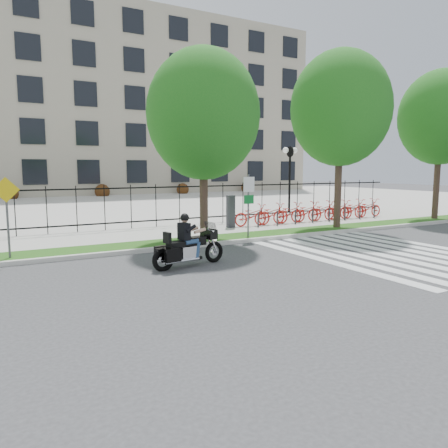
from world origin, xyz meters
TOP-DOWN VIEW (x-y plane):
  - ground at (0.00, 0.00)m, footprint 120.00×120.00m
  - curb at (0.00, 4.10)m, footprint 60.00×0.20m
  - grass_verge at (0.00, 4.95)m, footprint 60.00×1.50m
  - sidewalk at (0.00, 7.45)m, footprint 60.00×3.50m
  - plaza at (0.00, 25.00)m, footprint 80.00×34.00m
  - crosswalk_stripes at (4.83, 0.00)m, footprint 5.70×8.00m
  - iron_fence at (0.00, 9.20)m, footprint 30.00×0.06m
  - office_building at (0.00, 44.92)m, footprint 60.00×21.90m
  - lamp_post_right at (10.00, 12.00)m, footprint 1.06×0.70m
  - street_tree_1 at (0.39, 4.95)m, footprint 4.31×4.31m
  - street_tree_2 at (7.36, 4.95)m, footprint 4.56×4.56m
  - street_tree_3 at (14.56, 4.95)m, footprint 4.39×4.39m
  - bike_share_station at (7.89, 7.20)m, footprint 10.06×0.88m
  - sign_pole_regulatory at (2.21, 4.58)m, footprint 0.50×0.09m
  - sign_pole_warning at (-6.50, 4.58)m, footprint 0.78×0.09m
  - motorcycle_rider at (-1.89, 1.40)m, footprint 2.48×0.92m

SIDE VIEW (x-z plane):
  - ground at x=0.00m, z-range 0.00..0.00m
  - crosswalk_stripes at x=4.83m, z-range 0.00..0.01m
  - plaza at x=0.00m, z-range 0.00..0.10m
  - curb at x=0.00m, z-range 0.00..0.15m
  - grass_verge at x=0.00m, z-range 0.00..0.15m
  - sidewalk at x=0.00m, z-range 0.00..0.15m
  - motorcycle_rider at x=-1.89m, z-range -0.32..1.60m
  - bike_share_station at x=7.89m, z-range -0.08..1.42m
  - iron_fence at x=0.00m, z-range 0.15..2.15m
  - sign_pole_regulatory at x=2.21m, z-range 0.49..2.99m
  - sign_pole_warning at x=-6.50m, z-range 0.50..2.99m
  - lamp_post_right at x=10.00m, z-range 1.08..5.33m
  - street_tree_1 at x=0.39m, z-range 1.28..8.54m
  - street_tree_3 at x=14.56m, z-range 1.59..9.55m
  - street_tree_2 at x=7.36m, z-range 1.55..9.61m
  - office_building at x=0.00m, z-range -0.11..20.04m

